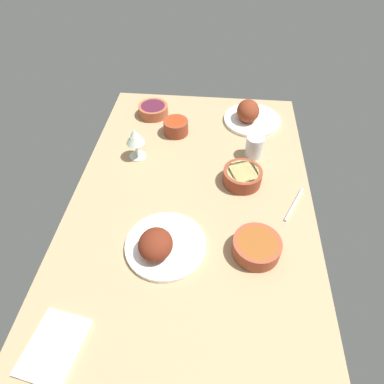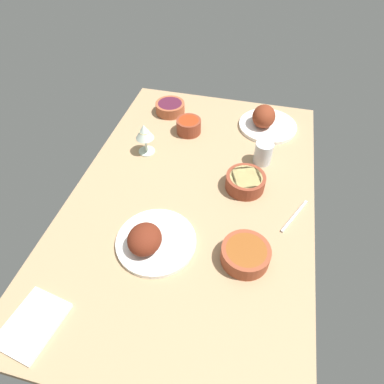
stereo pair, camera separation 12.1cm
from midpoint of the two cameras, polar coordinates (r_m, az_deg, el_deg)
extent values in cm
cube|color=tan|center=(124.36, -2.79, -1.40)|extent=(140.00, 90.00, 4.00)
cylinder|color=white|center=(159.93, 8.30, 12.31)|extent=(26.56, 26.56, 1.60)
ellipsoid|color=maroon|center=(156.26, 7.56, 13.81)|extent=(12.65, 10.38, 9.68)
cylinder|color=white|center=(109.17, -7.86, -9.42)|extent=(26.65, 26.65, 1.60)
ellipsoid|color=#602314|center=(104.28, -9.78, -9.23)|extent=(11.96, 10.96, 8.35)
cylinder|color=brown|center=(150.17, -5.20, 11.19)|extent=(11.15, 11.15, 6.48)
cylinder|color=#9E3314|center=(148.58, -5.27, 12.04)|extent=(9.14, 9.14, 1.00)
cylinder|color=brown|center=(126.31, 6.10, 2.58)|extent=(15.02, 15.02, 5.92)
cylinder|color=#D6BC70|center=(124.61, 6.19, 3.38)|extent=(12.31, 12.31, 1.00)
cylinder|color=brown|center=(106.37, 8.02, -9.73)|extent=(15.56, 15.56, 5.69)
cylinder|color=brown|center=(104.43, 8.15, -9.03)|extent=(12.76, 12.76, 1.00)
cylinder|color=#A35133|center=(163.87, -8.97, 13.90)|extent=(14.15, 14.15, 5.04)
cylinder|color=#4C192D|center=(162.78, -9.06, 14.49)|extent=(11.60, 11.60, 1.00)
cylinder|color=silver|center=(141.59, -11.93, 6.08)|extent=(7.00, 7.00, 0.50)
cylinder|color=silver|center=(139.20, -12.17, 7.24)|extent=(1.00, 1.00, 7.00)
cone|color=silver|center=(135.07, -12.62, 9.42)|extent=(7.60, 7.60, 6.50)
cylinder|color=beige|center=(135.94, -12.52, 8.94)|extent=(4.18, 4.18, 2.80)
cylinder|color=silver|center=(137.69, 8.39, 7.77)|extent=(7.35, 7.35, 9.48)
cube|color=white|center=(103.95, -26.46, -23.36)|extent=(19.88, 16.28, 1.20)
cube|color=silver|center=(123.47, 14.86, -2.25)|extent=(16.52, 8.93, 0.80)
camera|label=1|loc=(0.06, -92.87, -3.10)|focal=30.42mm
camera|label=2|loc=(0.06, 87.13, 3.10)|focal=30.42mm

